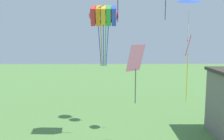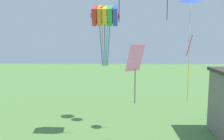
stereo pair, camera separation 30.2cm
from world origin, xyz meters
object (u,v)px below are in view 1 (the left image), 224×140
object	(u,v)px
kite_blue_delta	(189,1)
kite_red_diamond	(188,54)
kite_rainbow_parafoil	(104,16)
kite_pink_diamond	(136,62)

from	to	relation	value
kite_blue_delta	kite_red_diamond	xyz separation A→B (m)	(0.03, -0.10, -3.03)
kite_rainbow_parafoil	kite_red_diamond	world-z (taller)	kite_rainbow_parafoil
kite_blue_delta	kite_pink_diamond	size ratio (longest dim) A/B	0.88
kite_blue_delta	kite_red_diamond	size ratio (longest dim) A/B	0.64
kite_red_diamond	kite_pink_diamond	bearing A→B (deg)	-141.75
kite_red_diamond	kite_rainbow_parafoil	bearing A→B (deg)	153.12
kite_pink_diamond	kite_blue_delta	bearing A→B (deg)	39.54
kite_rainbow_parafoil	kite_blue_delta	size ratio (longest dim) A/B	1.62
kite_rainbow_parafoil	kite_red_diamond	size ratio (longest dim) A/B	1.04
kite_blue_delta	kite_red_diamond	bearing A→B (deg)	-70.37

